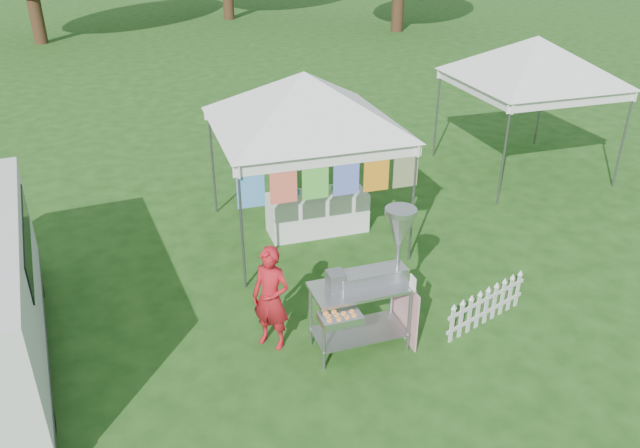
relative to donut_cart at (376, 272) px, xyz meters
name	(u,v)px	position (x,y,z in m)	size (l,w,h in m)	color
ground	(378,349)	(0.03, -0.11, -1.18)	(120.00, 120.00, 0.00)	#1B4513
canopy_main	(304,72)	(0.03, 3.39, 1.81)	(4.24, 4.24, 3.45)	#59595E
canopy_right	(539,36)	(5.53, 4.89, 1.81)	(4.24, 4.24, 3.45)	#59595E
donut_cart	(376,272)	(0.00, 0.00, 0.00)	(1.44, 1.01, 2.00)	gray
vendor	(271,298)	(-1.31, 0.44, -0.43)	(0.55, 0.36, 1.50)	#AB151D
picket_fence	(486,306)	(1.73, -0.02, -0.89)	(1.53, 0.57, 0.56)	silver
display_table	(317,212)	(0.28, 3.46, -0.81)	(1.80, 0.70, 0.75)	white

